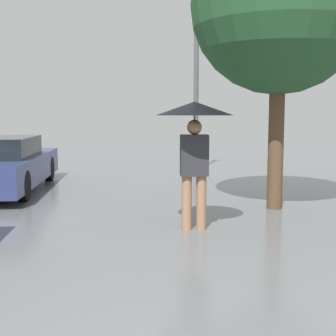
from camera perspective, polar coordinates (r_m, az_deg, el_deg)
pedestrian at (r=6.47m, az=3.24°, el=5.12°), size 1.08×1.08×1.79m
tree at (r=8.33m, az=13.44°, el=18.75°), size 2.95×2.95×4.89m
street_lamp at (r=13.34m, az=3.45°, el=10.52°), size 0.29×0.29×4.31m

